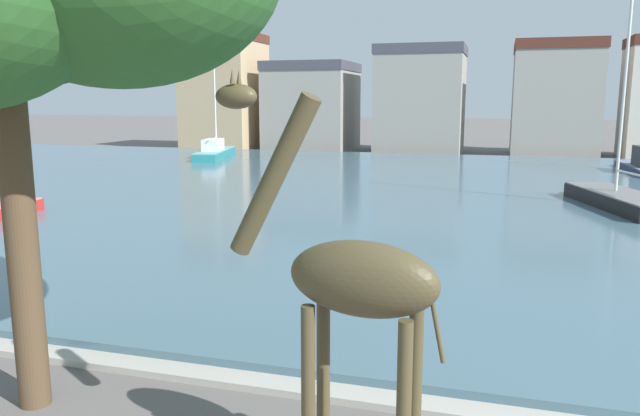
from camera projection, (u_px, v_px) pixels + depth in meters
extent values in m
cube|color=#476675|center=(367.00, 191.00, 30.03)|extent=(90.91, 40.62, 0.27)
cube|color=#ADA89E|center=(120.00, 364.00, 10.62)|extent=(90.91, 0.50, 0.12)
cylinder|color=#4C4228|center=(308.00, 399.00, 7.12)|extent=(0.17, 0.17, 2.28)
cylinder|color=#4C4228|center=(323.00, 384.00, 7.51)|extent=(0.17, 0.17, 2.28)
cylinder|color=#4C4228|center=(414.00, 403.00, 7.04)|extent=(0.17, 0.17, 2.28)
ellipsoid|color=#4C4228|center=(363.00, 279.00, 6.82)|extent=(1.84, 0.90, 0.87)
cylinder|color=#4C4228|center=(274.00, 177.00, 7.08)|extent=(1.22, 0.41, 1.95)
ellipsoid|color=#4C4228|center=(236.00, 96.00, 7.11)|extent=(0.57, 0.36, 0.29)
cone|color=#4C4228|center=(232.00, 76.00, 7.01)|extent=(0.06, 0.06, 0.17)
cone|color=#4C4228|center=(239.00, 77.00, 7.14)|extent=(0.06, 0.06, 0.17)
cylinder|color=#4C4228|center=(436.00, 321.00, 6.55)|extent=(0.25, 0.08, 0.92)
cube|color=teal|center=(215.00, 156.00, 45.81)|extent=(3.41, 7.70, 0.79)
ellipsoid|color=teal|center=(224.00, 152.00, 49.32)|extent=(2.09, 2.91, 0.75)
cube|color=#6EA5A8|center=(215.00, 150.00, 45.73)|extent=(3.34, 7.55, 0.06)
cube|color=silver|center=(213.00, 145.00, 45.10)|extent=(1.76, 2.83, 0.84)
cylinder|color=silver|center=(215.00, 92.00, 45.54)|extent=(0.12, 0.12, 8.62)
cylinder|color=silver|center=(212.00, 139.00, 44.84)|extent=(0.70, 2.57, 0.08)
ellipsoid|color=navy|center=(633.00, 166.00, 40.00)|extent=(2.06, 2.55, 0.56)
cube|color=black|center=(620.00, 204.00, 24.62)|extent=(3.78, 6.77, 0.83)
ellipsoid|color=black|center=(587.00, 193.00, 27.65)|extent=(2.35, 2.69, 0.79)
cube|color=slate|center=(621.00, 193.00, 24.54)|extent=(3.71, 6.64, 0.06)
cylinder|color=silver|center=(625.00, 80.00, 24.23)|extent=(0.12, 0.12, 9.00)
cylinder|color=silver|center=(632.00, 174.00, 23.75)|extent=(0.75, 2.19, 0.08)
cylinder|color=brown|center=(22.00, 248.00, 8.92)|extent=(0.46, 0.46, 4.90)
cube|color=tan|center=(225.00, 96.00, 56.63)|extent=(6.28, 6.79, 9.68)
cube|color=#51281E|center=(223.00, 38.00, 55.71)|extent=(6.41, 6.93, 0.80)
cube|color=gray|center=(312.00, 111.00, 55.96)|extent=(7.33, 7.64, 7.03)
cube|color=#42424C|center=(312.00, 67.00, 55.28)|extent=(7.48, 7.79, 0.80)
cube|color=gray|center=(420.00, 105.00, 52.41)|extent=(7.14, 6.53, 8.21)
cube|color=#42424C|center=(422.00, 51.00, 51.62)|extent=(7.29, 6.66, 0.80)
cube|color=gray|center=(554.00, 104.00, 49.82)|extent=(6.54, 7.27, 8.35)
cube|color=#51281E|center=(558.00, 46.00, 49.02)|extent=(6.67, 7.42, 0.80)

